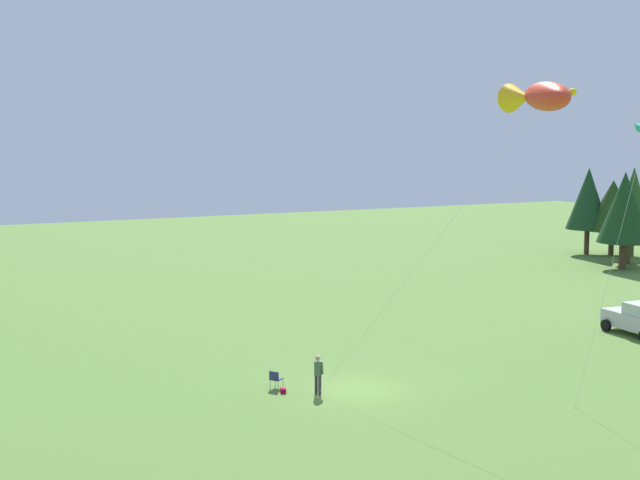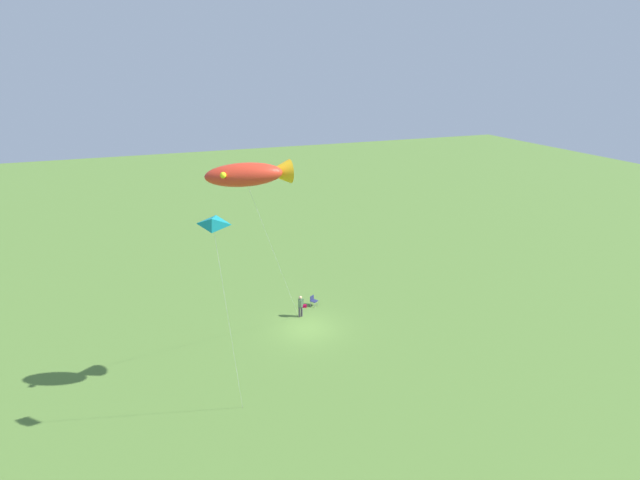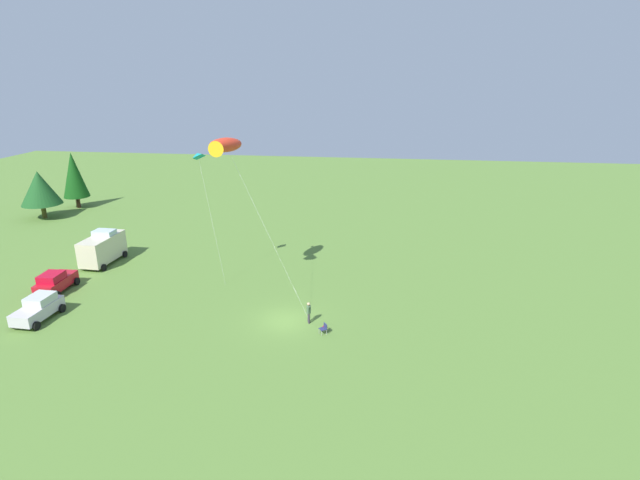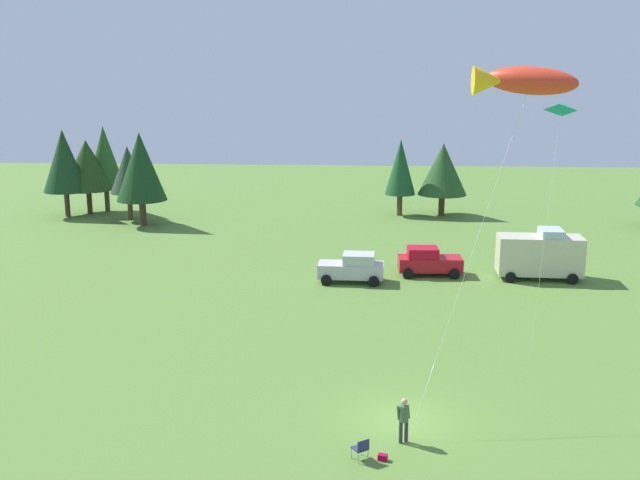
{
  "view_description": "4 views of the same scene",
  "coord_description": "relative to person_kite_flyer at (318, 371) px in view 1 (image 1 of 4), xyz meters",
  "views": [
    {
      "loc": [
        34.44,
        -18.31,
        11.62
      ],
      "look_at": [
        -0.73,
        -1.47,
        6.77
      ],
      "focal_mm": 50.0,
      "sensor_mm": 36.0,
      "label": 1
    },
    {
      "loc": [
        10.61,
        30.23,
        18.29
      ],
      "look_at": [
        -2.2,
        -3.24,
        5.48
      ],
      "focal_mm": 28.0,
      "sensor_mm": 36.0,
      "label": 2
    },
    {
      "loc": [
        -34.63,
        -7.47,
        18.65
      ],
      "look_at": [
        0.16,
        -2.72,
        6.81
      ],
      "focal_mm": 28.0,
      "sensor_mm": 36.0,
      "label": 3
    },
    {
      "loc": [
        -1.63,
        -27.23,
        13.42
      ],
      "look_at": [
        -3.28,
        -0.14,
        7.23
      ],
      "focal_mm": 42.0,
      "sensor_mm": 36.0,
      "label": 4
    }
  ],
  "objects": [
    {
      "name": "person_kite_flyer",
      "position": [
        0.0,
        0.0,
        0.0
      ],
      "size": [
        0.54,
        0.44,
        1.74
      ],
      "rotation": [
        0.0,
        0.0,
        1.94
      ],
      "color": "#342E3A",
      "rests_on": "ground"
    },
    {
      "name": "kite_large_fish",
      "position": [
        5.05,
        7.72,
        11.94
      ],
      "size": [
        7.49,
        9.18,
        13.68
      ],
      "color": "red",
      "rests_on": "ground"
    },
    {
      "name": "folding_chair",
      "position": [
        -1.54,
        -1.39,
        -0.53
      ],
      "size": [
        0.67,
        0.67,
        0.82
      ],
      "rotation": [
        0.0,
        0.0,
        2.18
      ],
      "color": "navy",
      "rests_on": "ground"
    },
    {
      "name": "car_silver_compact",
      "position": [
        -2.26,
        21.31,
        -0.07
      ],
      "size": [
        4.25,
        2.31,
        1.89
      ],
      "rotation": [
        0.0,
        0.0,
        -0.03
      ],
      "color": "#BFB6C0",
      "rests_on": "ground"
    },
    {
      "name": "ground_plane",
      "position": [
        0.09,
        1.87,
        -1.02
      ],
      "size": [
        160.0,
        160.0,
        0.0
      ],
      "primitive_type": "plane",
      "color": "#557A33"
    },
    {
      "name": "backpack_on_grass",
      "position": [
        -0.78,
        -1.34,
        -0.91
      ],
      "size": [
        0.36,
        0.29,
        0.22
      ],
      "primitive_type": "cube",
      "rotation": [
        0.0,
        0.0,
        6.04
      ],
      "color": "#A40631",
      "rests_on": "ground"
    }
  ]
}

